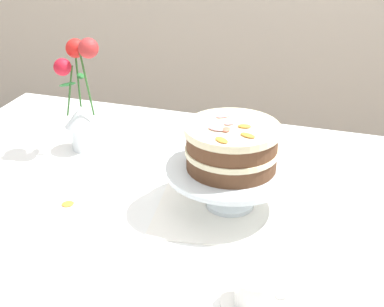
{
  "coord_description": "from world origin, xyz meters",
  "views": [
    {
      "loc": [
        0.4,
        -1.07,
        1.42
      ],
      "look_at": [
        0.06,
        0.0,
        0.86
      ],
      "focal_mm": 52.57,
      "sensor_mm": 36.0,
      "label": 1
    }
  ],
  "objects": [
    {
      "name": "flower_vase",
      "position": [
        -0.3,
        0.17,
        0.88
      ],
      "size": [
        0.11,
        0.09,
        0.31
      ],
      "color": "silver",
      "rests_on": "dining_table"
    },
    {
      "name": "teacup",
      "position": [
        0.27,
        -0.31,
        0.77
      ],
      "size": [
        0.12,
        0.12,
        0.06
      ],
      "color": "white",
      "rests_on": "dining_table"
    },
    {
      "name": "dining_table",
      "position": [
        0.0,
        -0.02,
        0.65
      ],
      "size": [
        1.4,
        1.0,
        0.74
      ],
      "color": "white",
      "rests_on": "ground"
    },
    {
      "name": "linen_napkin",
      "position": [
        0.15,
        0.0,
        0.74
      ],
      "size": [
        0.36,
        0.36,
        0.0
      ],
      "primitive_type": "cube",
      "rotation": [
        0.0,
        0.0,
        0.13
      ],
      "color": "white",
      "rests_on": "dining_table"
    },
    {
      "name": "cake_stand",
      "position": [
        0.15,
        0.0,
        0.82
      ],
      "size": [
        0.29,
        0.29,
        0.1
      ],
      "color": "silver",
      "rests_on": "linen_napkin"
    },
    {
      "name": "layer_cake",
      "position": [
        0.15,
        0.0,
        0.89
      ],
      "size": [
        0.21,
        0.21,
        0.11
      ],
      "color": "brown",
      "rests_on": "cake_stand"
    },
    {
      "name": "loose_petal_0",
      "position": [
        -0.2,
        -0.11,
        0.74
      ],
      "size": [
        0.04,
        0.04,
        0.0
      ],
      "primitive_type": "ellipsoid",
      "rotation": [
        0.0,
        0.0,
        4.11
      ],
      "color": "orange",
      "rests_on": "dining_table"
    }
  ]
}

